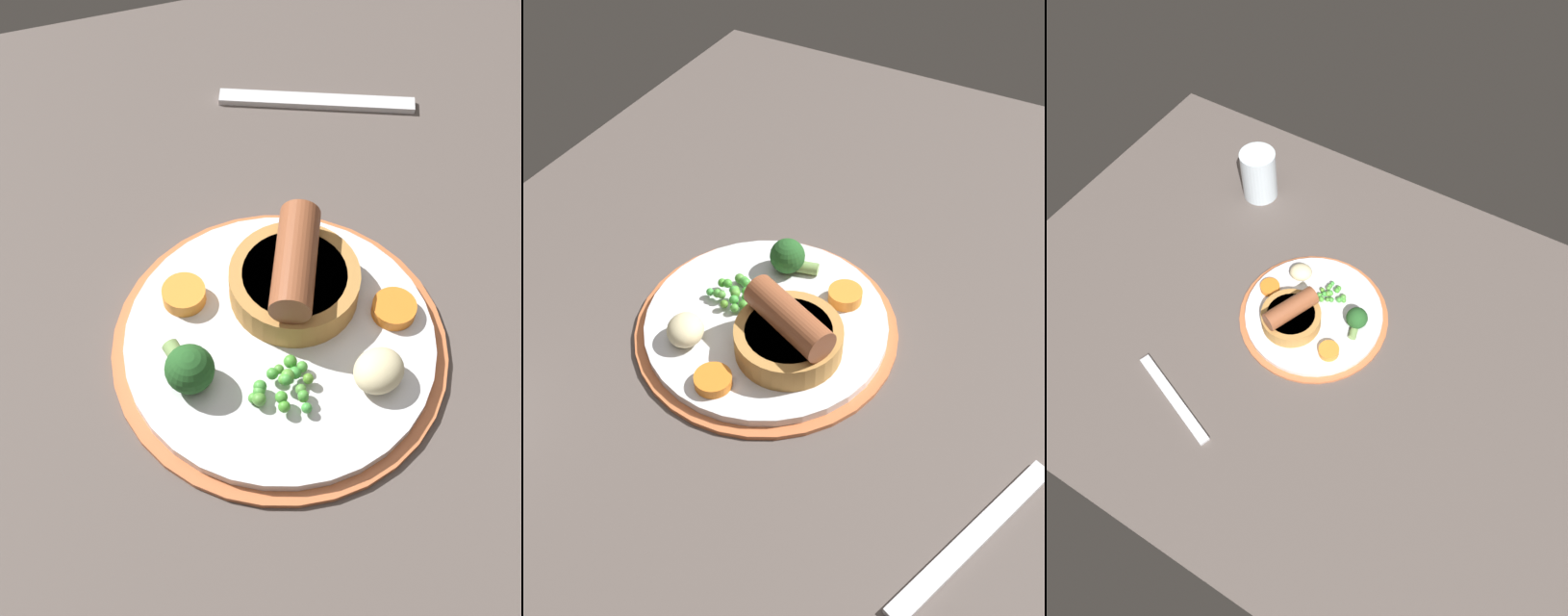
{
  "view_description": "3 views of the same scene",
  "coord_description": "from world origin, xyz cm",
  "views": [
    {
      "loc": [
        10.72,
        33.66,
        58.71
      ],
      "look_at": [
        0.98,
        0.6,
        6.44
      ],
      "focal_mm": 50.0,
      "sensor_mm": 36.0,
      "label": 1
    },
    {
      "loc": [
        -38.17,
        -20.61,
        52.11
      ],
      "look_at": [
        0.65,
        0.77,
        6.18
      ],
      "focal_mm": 40.0,
      "sensor_mm": 36.0,
      "label": 2
    },
    {
      "loc": [
        24.37,
        -40.58,
        82.25
      ],
      "look_at": [
        -0.79,
        1.5,
        6.15
      ],
      "focal_mm": 32.0,
      "sensor_mm": 36.0,
      "label": 3
    }
  ],
  "objects": [
    {
      "name": "fork",
      "position": [
        -11.02,
        -21.85,
        3.3
      ],
      "size": [
        17.44,
        7.75,
        0.6
      ],
      "primitive_type": "cube",
      "rotation": [
        0.0,
        0.0,
        -0.35
      ],
      "color": "silver",
      "rests_on": "dining_table"
    },
    {
      "name": "pea_pile",
      "position": [
        1.16,
        6.58,
        5.28
      ],
      "size": [
        4.91,
        4.71,
        1.73
      ],
      "color": "green",
      "rests_on": "dinner_plate"
    },
    {
      "name": "sausage_pudding",
      "position": [
        -2.21,
        -1.28,
        6.48
      ],
      "size": [
        9.9,
        9.9,
        5.77
      ],
      "rotation": [
        0.0,
        0.0,
        4.32
      ],
      "color": "#BC8442",
      "rests_on": "dinner_plate"
    },
    {
      "name": "potato_chunk_2",
      "position": [
        -5.69,
        7.58,
        5.65
      ],
      "size": [
        4.99,
        4.8,
        2.51
      ],
      "primitive_type": "ellipsoid",
      "rotation": [
        0.0,
        0.0,
        5.18
      ],
      "color": "beige",
      "rests_on": "dinner_plate"
    },
    {
      "name": "broccoli_floret_near",
      "position": [
        7.21,
        3.83,
        6.11
      ],
      "size": [
        3.58,
        5.03,
        3.58
      ],
      "rotation": [
        0.0,
        0.0,
        1.84
      ],
      "color": "#235623",
      "rests_on": "dinner_plate"
    },
    {
      "name": "carrot_slice_0",
      "position": [
        5.96,
        -3.1,
        5.03
      ],
      "size": [
        4.13,
        4.13,
        1.27
      ],
      "primitive_type": "cylinder",
      "rotation": [
        0.0,
        0.0,
        1.29
      ],
      "color": "orange",
      "rests_on": "dinner_plate"
    },
    {
      "name": "drinking_glass",
      "position": [
        -23.7,
        21.83,
        7.99
      ],
      "size": [
        6.77,
        6.77,
        9.99
      ],
      "primitive_type": "cylinder",
      "color": "silver",
      "rests_on": "dining_table"
    },
    {
      "name": "dining_table",
      "position": [
        0.0,
        0.0,
        1.5
      ],
      "size": [
        110.0,
        80.0,
        3.0
      ],
      "primitive_type": "cube",
      "color": "#564C47",
      "rests_on": "ground"
    },
    {
      "name": "carrot_slice_1",
      "position": [
        -8.9,
        2.55,
        4.92
      ],
      "size": [
        4.63,
        4.63,
        1.04
      ],
      "primitive_type": "cylinder",
      "rotation": [
        0.0,
        0.0,
        3.7
      ],
      "color": "orange",
      "rests_on": "dinner_plate"
    },
    {
      "name": "dinner_plate",
      "position": [
        -0.21,
        2.32,
        3.57
      ],
      "size": [
        25.24,
        25.24,
        1.4
      ],
      "color": "#CC6B3D",
      "rests_on": "dining_table"
    }
  ]
}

